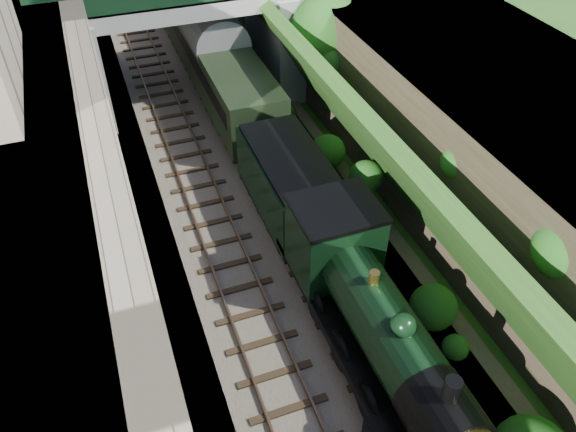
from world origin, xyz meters
The scene contains 12 objects.
trackbed centered at (0.00, 20.00, 0.10)m, with size 10.00×90.00×0.20m, color #473F38.
retaining_wall centered at (-5.50, 20.00, 3.50)m, with size 1.00×90.00×7.00m, color #756B56.
street_plateau_left centered at (-9.00, 20.00, 3.50)m, with size 6.00×90.00×7.00m, color #262628.
street_plateau_right centered at (9.50, 20.00, 3.12)m, with size 8.00×90.00×6.25m, color #262628.
embankment_slope centered at (5.00, 17.55, 2.74)m, with size 4.56×90.00×6.36m.
track_left centered at (-2.00, 20.00, 0.25)m, with size 2.50×90.00×0.20m.
track_right centered at (1.20, 20.00, 0.25)m, with size 2.50×90.00×0.20m.
road_bridge centered at (0.94, 24.00, 4.08)m, with size 16.00×6.40×7.25m.
tree centered at (5.91, 19.16, 4.65)m, with size 3.60×3.80×6.60m.
locomotive centered at (1.20, 4.51, 1.89)m, with size 3.10×10.22×3.83m.
tender centered at (1.20, 11.87, 1.62)m, with size 2.70×6.00×3.05m.
coach_front centered at (1.20, 24.47, 2.05)m, with size 2.90×18.00×3.70m.
Camera 1 is at (-5.15, -5.13, 15.73)m, focal length 35.00 mm.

